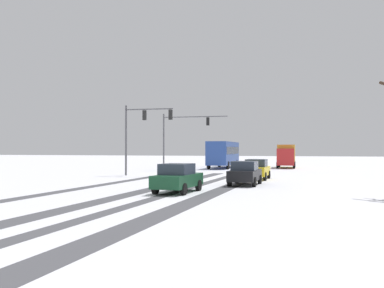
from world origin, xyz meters
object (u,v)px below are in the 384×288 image
Objects in this scene: bus_oncoming at (224,153)px; traffic_signal_near_left at (142,126)px; box_truck_delivery at (286,155)px; car_dark_green_third at (178,178)px; car_black_second at (245,173)px; traffic_signal_far_left at (182,131)px; car_yellow_cab_lead at (257,169)px.

traffic_signal_near_left is at bearing -101.34° from bus_oncoming.
bus_oncoming is 8.26m from box_truck_delivery.
car_dark_green_third is at bearing -82.11° from bus_oncoming.
box_truck_delivery reaches higher than car_black_second.
traffic_signal_far_left is at bearing -134.85° from box_truck_delivery.
car_black_second is at bearing -89.74° from car_yellow_cab_lead.
car_black_second is at bearing 65.12° from car_dark_green_third.
traffic_signal_far_left is at bearing 130.62° from car_yellow_cab_lead.
car_yellow_cab_lead is (10.24, -11.94, -3.70)m from traffic_signal_far_left.
box_truck_delivery is at bearing 45.15° from traffic_signal_far_left.
car_black_second is 28.61m from box_truck_delivery.
traffic_signal_near_left is 1.58× the size of car_black_second.
traffic_signal_near_left is 0.59× the size of bus_oncoming.
traffic_signal_far_left is 0.68× the size of bus_oncoming.
car_yellow_cab_lead is at bearing -70.44° from bus_oncoming.
bus_oncoming is at bearing 105.53° from car_black_second.
car_black_second is 0.55× the size of box_truck_delivery.
traffic_signal_far_left is 10.00m from traffic_signal_near_left.
car_dark_green_third is 32.27m from bus_oncoming.
car_black_second is 6.61m from car_dark_green_third.
traffic_signal_near_left reaches higher than car_dark_green_third.
box_truck_delivery reaches higher than car_dark_green_third.
car_black_second is 26.95m from bus_oncoming.
car_yellow_cab_lead is 12.06m from car_dark_green_third.
traffic_signal_near_left reaches higher than car_black_second.
traffic_signal_far_left is 1.84× the size of car_yellow_cab_lead.
car_black_second is at bearing -91.21° from box_truck_delivery.
bus_oncoming reaches higher than car_dark_green_third.
traffic_signal_near_left is 1.56× the size of car_dark_green_third.
car_yellow_cab_lead is at bearing -91.58° from box_truck_delivery.
box_truck_delivery is (11.47, 20.91, -2.95)m from traffic_signal_near_left.
car_yellow_cab_lead and car_dark_green_third have the same top height.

